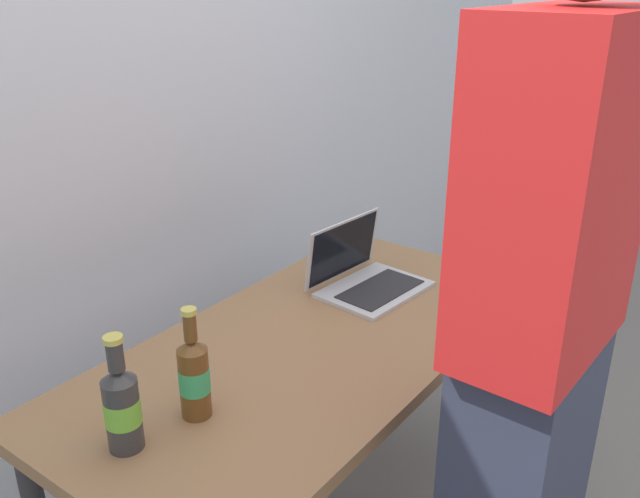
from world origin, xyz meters
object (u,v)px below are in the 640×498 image
beer_bottle_dark (122,406)px  beer_bottle_brown (194,375)px  person_figure (533,359)px  laptop (364,274)px

beer_bottle_dark → beer_bottle_brown: bearing=-12.7°
beer_bottle_dark → person_figure: (0.48, -0.66, 0.12)m
person_figure → beer_bottle_brown: bearing=116.7°
beer_bottle_brown → laptop: bearing=4.3°
beer_bottle_brown → person_figure: person_figure is taller
beer_bottle_brown → beer_bottle_dark: size_ratio=1.01×
laptop → beer_bottle_dark: 0.93m
beer_bottle_dark → person_figure: 0.83m
beer_bottle_brown → beer_bottle_dark: beer_bottle_brown is taller
laptop → person_figure: person_figure is taller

